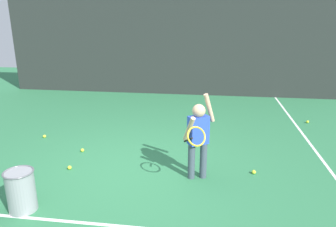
# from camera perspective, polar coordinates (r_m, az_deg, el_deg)

# --- Properties ---
(ground_plane) EXTENTS (20.00, 20.00, 0.00)m
(ground_plane) POSITION_cam_1_polar(r_m,az_deg,el_deg) (5.32, -6.86, -10.38)
(ground_plane) COLOR #2D7247
(court_line_baseline) EXTENTS (9.00, 0.05, 0.00)m
(court_line_baseline) POSITION_cam_1_polar(r_m,az_deg,el_deg) (4.19, -11.93, -18.98)
(court_line_baseline) COLOR white
(court_line_baseline) RESTS_ON ground
(court_line_sideline) EXTENTS (0.05, 9.00, 0.00)m
(court_line_sideline) POSITION_cam_1_polar(r_m,az_deg,el_deg) (6.39, 25.81, -7.19)
(court_line_sideline) COLOR white
(court_line_sideline) RESTS_ON ground
(back_fence_windscreen) EXTENTS (10.81, 0.08, 3.73)m
(back_fence_windscreen) POSITION_cam_1_polar(r_m,az_deg,el_deg) (10.17, 0.83, 13.82)
(back_fence_windscreen) COLOR #282D2B
(back_fence_windscreen) RESTS_ON ground
(fence_post_0) EXTENTS (0.09, 0.09, 3.88)m
(fence_post_0) POSITION_cam_1_polar(r_m,az_deg,el_deg) (12.07, -25.45, 13.10)
(fence_post_0) COLOR slate
(fence_post_0) RESTS_ON ground
(fence_post_1) EXTENTS (0.09, 0.09, 3.88)m
(fence_post_1) POSITION_cam_1_polar(r_m,az_deg,el_deg) (10.59, -8.87, 14.17)
(fence_post_1) COLOR slate
(fence_post_1) RESTS_ON ground
(fence_post_2) EXTENTS (0.09, 0.09, 3.88)m
(fence_post_2) POSITION_cam_1_polar(r_m,az_deg,el_deg) (10.16, 11.02, 13.94)
(fence_post_2) COLOR slate
(fence_post_2) RESTS_ON ground
(tennis_player) EXTENTS (0.49, 0.84, 1.35)m
(tennis_player) POSITION_cam_1_polar(r_m,az_deg,el_deg) (4.81, 5.45, -3.90)
(tennis_player) COLOR #3F4C59
(tennis_player) RESTS_ON ground
(ball_hopper) EXTENTS (0.38, 0.38, 0.56)m
(ball_hopper) POSITION_cam_1_polar(r_m,az_deg,el_deg) (4.63, -24.99, -12.45)
(ball_hopper) COLOR gray
(ball_hopper) RESTS_ON ground
(water_bottle) EXTENTS (0.07, 0.07, 0.22)m
(water_bottle) POSITION_cam_1_polar(r_m,az_deg,el_deg) (5.49, -25.01, -9.82)
(water_bottle) COLOR #268CD8
(water_bottle) RESTS_ON ground
(tennis_ball_0) EXTENTS (0.07, 0.07, 0.07)m
(tennis_ball_0) POSITION_cam_1_polar(r_m,az_deg,el_deg) (7.15, -21.38, -3.85)
(tennis_ball_0) COLOR #CCE033
(tennis_ball_0) RESTS_ON ground
(tennis_ball_1) EXTENTS (0.07, 0.07, 0.07)m
(tennis_ball_1) POSITION_cam_1_polar(r_m,az_deg,el_deg) (6.21, -15.18, -6.40)
(tennis_ball_1) COLOR #CCE033
(tennis_ball_1) RESTS_ON ground
(tennis_ball_2) EXTENTS (0.07, 0.07, 0.07)m
(tennis_ball_2) POSITION_cam_1_polar(r_m,az_deg,el_deg) (6.92, 6.99, -3.44)
(tennis_ball_2) COLOR #CCE033
(tennis_ball_2) RESTS_ON ground
(tennis_ball_3) EXTENTS (0.07, 0.07, 0.07)m
(tennis_ball_3) POSITION_cam_1_polar(r_m,az_deg,el_deg) (5.39, 15.21, -10.14)
(tennis_ball_3) COLOR #CCE033
(tennis_ball_3) RESTS_ON ground
(tennis_ball_4) EXTENTS (0.07, 0.07, 0.07)m
(tennis_ball_4) POSITION_cam_1_polar(r_m,az_deg,el_deg) (8.27, 23.86, -1.37)
(tennis_ball_4) COLOR #CCE033
(tennis_ball_4) RESTS_ON ground
(tennis_ball_5) EXTENTS (0.07, 0.07, 0.07)m
(tennis_ball_5) POSITION_cam_1_polar(r_m,az_deg,el_deg) (5.59, -17.33, -9.29)
(tennis_ball_5) COLOR #CCE033
(tennis_ball_5) RESTS_ON ground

